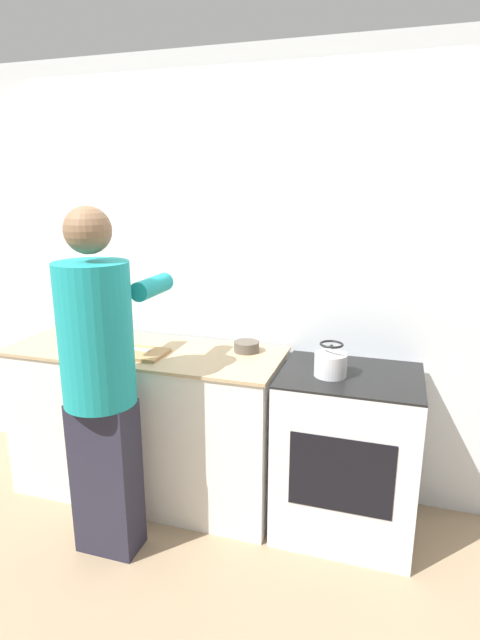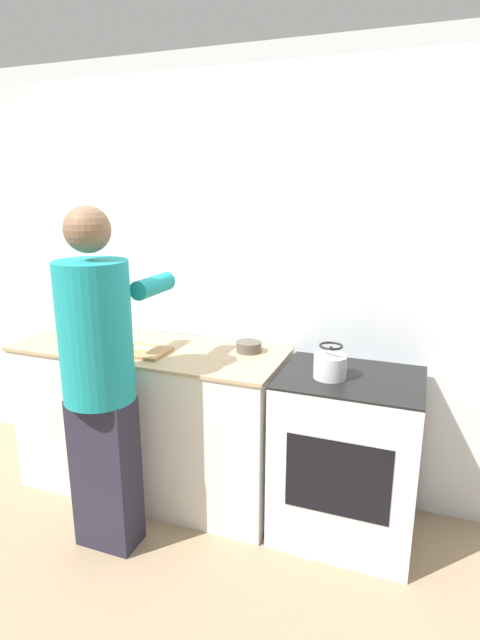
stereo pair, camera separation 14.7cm
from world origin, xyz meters
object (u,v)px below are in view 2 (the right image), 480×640
(kettle, at_px, (330,364))
(canister_jar, at_px, (95,318))
(person, at_px, (100,373))
(oven, at_px, (346,456))
(cutting_board, at_px, (137,351))
(bowl_prep, at_px, (249,347))
(knife, at_px, (136,347))

(kettle, xyz_separation_m, canister_jar, (-1.62, 0.27, 0.02))
(canister_jar, bearing_deg, person, -52.29)
(canister_jar, bearing_deg, kettle, -9.37)
(oven, bearing_deg, person, -155.91)
(person, bearing_deg, cutting_board, 97.35)
(oven, relative_size, cutting_board, 2.50)
(bowl_prep, xyz_separation_m, canister_jar, (-1.11, 0.07, 0.05))
(person, xyz_separation_m, cutting_board, (-0.05, 0.42, -0.02))
(cutting_board, xyz_separation_m, bowl_prep, (0.60, 0.24, 0.02))
(person, distance_m, knife, 0.46)
(knife, distance_m, canister_jar, 0.56)
(canister_jar, bearing_deg, oven, -7.03)
(cutting_board, xyz_separation_m, kettle, (1.11, 0.04, 0.05))
(person, height_order, bowl_prep, person)
(knife, distance_m, kettle, 1.13)
(knife, relative_size, canister_jar, 1.27)
(cutting_board, distance_m, canister_jar, 0.60)
(kettle, xyz_separation_m, bowl_prep, (-0.51, 0.20, -0.03))
(bowl_prep, bearing_deg, canister_jar, 176.55)
(cutting_board, xyz_separation_m, knife, (-0.02, 0.03, 0.01))
(oven, bearing_deg, kettle, -151.67)
(kettle, height_order, bowl_prep, kettle)
(cutting_board, bearing_deg, bowl_prep, 21.60)
(knife, height_order, bowl_prep, bowl_prep)
(canister_jar, bearing_deg, knife, -29.48)
(oven, height_order, bowl_prep, bowl_prep)
(person, relative_size, kettle, 10.10)
(kettle, distance_m, bowl_prep, 0.55)
(knife, bearing_deg, oven, 4.14)
(person, distance_m, kettle, 1.15)
(kettle, distance_m, canister_jar, 1.64)
(cutting_board, xyz_separation_m, canister_jar, (-0.51, 0.30, 0.07))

